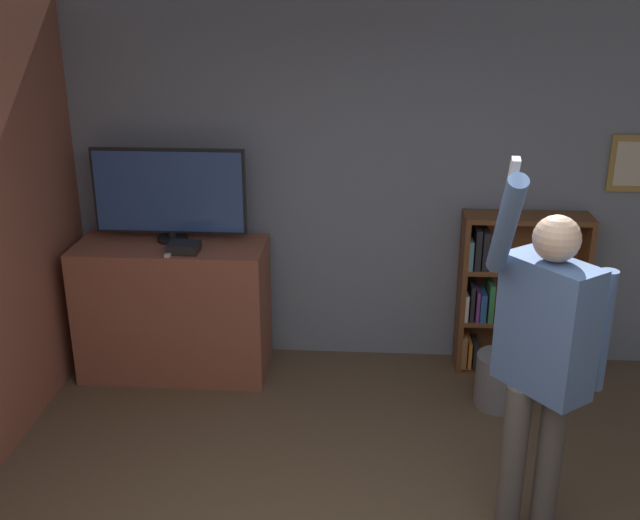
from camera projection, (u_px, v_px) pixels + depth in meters
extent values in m
cube|color=gray|center=(368.00, 186.00, 5.48)|extent=(6.34, 0.06, 2.70)
cube|color=#AD8942|center=(634.00, 163.00, 5.24)|extent=(0.34, 0.02, 0.40)
cube|color=beige|center=(634.00, 164.00, 5.23)|extent=(0.26, 0.01, 0.32)
cube|color=#93513D|center=(174.00, 309.00, 5.49)|extent=(1.36, 0.58, 1.00)
cylinder|color=black|center=(173.00, 238.00, 5.39)|extent=(0.22, 0.22, 0.03)
cylinder|color=black|center=(172.00, 233.00, 5.38)|extent=(0.06, 0.06, 0.05)
cube|color=black|center=(169.00, 191.00, 5.27)|extent=(1.09, 0.04, 0.61)
cube|color=#2D4C8C|center=(168.00, 192.00, 5.25)|extent=(1.05, 0.01, 0.58)
cube|color=black|center=(184.00, 248.00, 5.15)|extent=(0.21, 0.18, 0.07)
cube|color=white|center=(170.00, 253.00, 5.12)|extent=(0.05, 0.14, 0.02)
cube|color=brown|center=(461.00, 292.00, 5.51)|extent=(0.04, 0.28, 1.20)
cube|color=brown|center=(580.00, 296.00, 5.46)|extent=(0.04, 0.28, 1.20)
cube|color=brown|center=(517.00, 287.00, 5.61)|extent=(0.90, 0.01, 1.20)
cube|color=brown|center=(513.00, 365.00, 5.69)|extent=(0.83, 0.28, 0.04)
cube|color=brown|center=(518.00, 319.00, 5.56)|extent=(0.83, 0.28, 0.04)
cube|color=brown|center=(523.00, 268.00, 5.42)|extent=(0.83, 0.28, 0.04)
cube|color=brown|center=(528.00, 218.00, 5.28)|extent=(0.83, 0.28, 0.04)
cube|color=#99663D|center=(463.00, 348.00, 5.66)|extent=(0.04, 0.26, 0.27)
cube|color=orange|center=(468.00, 351.00, 5.66)|extent=(0.02, 0.24, 0.22)
cube|color=#232328|center=(474.00, 353.00, 5.65)|extent=(0.04, 0.24, 0.20)
cube|color=beige|center=(465.00, 304.00, 5.51)|extent=(0.03, 0.21, 0.20)
cube|color=#232328|center=(471.00, 300.00, 5.49)|extent=(0.03, 0.21, 0.27)
cube|color=#7A3889|center=(476.00, 302.00, 5.51)|extent=(0.02, 0.25, 0.23)
cube|color=#2D569E|center=(482.00, 304.00, 5.49)|extent=(0.04, 0.20, 0.22)
cube|color=#338447|center=(489.00, 299.00, 5.50)|extent=(0.04, 0.25, 0.29)
cube|color=#5B8E99|center=(469.00, 252.00, 5.38)|extent=(0.03, 0.24, 0.22)
cube|color=#232328|center=(477.00, 247.00, 5.36)|extent=(0.04, 0.24, 0.30)
cube|color=#232328|center=(484.00, 248.00, 5.35)|extent=(0.04, 0.22, 0.29)
cube|color=orange|center=(490.00, 251.00, 5.36)|extent=(0.03, 0.24, 0.23)
cylinder|color=#56514C|center=(513.00, 463.00, 3.82)|extent=(0.13, 0.13, 0.88)
cylinder|color=#56514C|center=(548.00, 464.00, 3.81)|extent=(0.13, 0.13, 0.88)
cube|color=#4C6B9E|center=(547.00, 326.00, 3.55)|extent=(0.45, 0.50, 0.66)
sphere|color=beige|center=(557.00, 239.00, 3.40)|extent=(0.22, 0.22, 0.22)
cylinder|color=#4C6B9E|center=(601.00, 331.00, 3.54)|extent=(0.09, 0.09, 0.61)
cylinder|color=#4C6B9E|center=(506.00, 226.00, 3.26)|extent=(0.09, 0.42, 0.55)
cube|color=white|center=(514.00, 172.00, 3.12)|extent=(0.04, 0.09, 0.14)
cylinder|color=gray|center=(501.00, 380.00, 5.13)|extent=(0.35, 0.35, 0.37)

